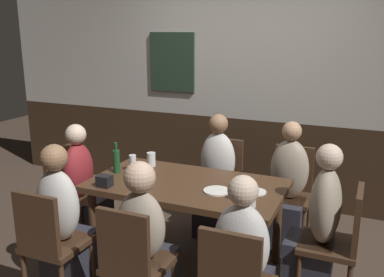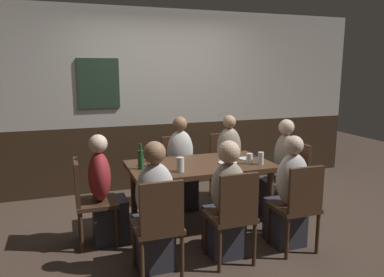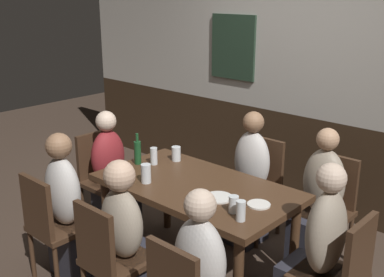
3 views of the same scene
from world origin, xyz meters
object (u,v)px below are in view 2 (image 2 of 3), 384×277
(chair_head_west, at_px, (89,197))
(tumbler_short, at_px, (152,157))
(pint_glass_pale, at_px, (261,159))
(plate_white_small, at_px, (246,159))
(chair_head_east, at_px, (292,175))
(chair_right_far, at_px, (225,162))
(pint_glass_stout, at_px, (180,165))
(condiment_caddy, at_px, (158,172))
(person_head_east, at_px, (281,176))
(person_mid_near, at_px, (226,208))
(person_head_west, at_px, (105,198))
(beer_bottle_green, at_px, (141,159))
(chair_mid_near, at_px, (233,212))
(dining_table, at_px, (200,171))
(person_mid_far, at_px, (181,170))
(person_right_near, at_px, (288,200))
(chair_mid_far, at_px, (178,166))
(tumbler_water, at_px, (149,160))
(beer_glass_tall, at_px, (249,159))
(plate_white_large, at_px, (227,163))
(person_right_far, at_px, (230,166))
(chair_right_near, at_px, (298,203))
(chair_left_near, at_px, (159,223))
(person_left_near, at_px, (154,216))

(chair_head_west, distance_m, tumbler_short, 0.82)
(pint_glass_pale, height_order, plate_white_small, pint_glass_pale)
(chair_head_east, height_order, plate_white_small, chair_head_east)
(chair_right_far, distance_m, pint_glass_stout, 1.49)
(chair_head_east, bearing_deg, condiment_caddy, -169.29)
(person_head_east, bearing_deg, chair_right_far, 112.38)
(chair_head_east, relative_size, person_mid_near, 0.78)
(person_head_west, height_order, beer_bottle_green, person_head_west)
(person_head_west, bearing_deg, chair_mid_near, -39.38)
(person_mid_near, xyz_separation_m, tumbler_short, (-0.47, 0.95, 0.31))
(dining_table, relative_size, person_mid_far, 1.33)
(person_right_near, bearing_deg, chair_mid_far, 114.11)
(tumbler_short, relative_size, pint_glass_stout, 0.84)
(condiment_caddy, bearing_deg, person_right_near, -15.78)
(tumbler_water, distance_m, beer_bottle_green, 0.14)
(person_mid_far, xyz_separation_m, tumbler_water, (-0.55, -0.61, 0.31))
(chair_mid_near, height_order, beer_glass_tall, chair_mid_near)
(chair_mid_far, xyz_separation_m, chair_head_east, (1.19, -0.84, 0.00))
(pint_glass_stout, bearing_deg, tumbler_water, 128.18)
(chair_mid_far, height_order, beer_glass_tall, chair_mid_far)
(person_head_east, bearing_deg, tumbler_short, 169.88)
(beer_bottle_green, bearing_deg, person_right_near, -26.74)
(chair_mid_near, bearing_deg, chair_head_east, 35.31)
(person_head_west, relative_size, person_mid_far, 0.96)
(person_right_near, bearing_deg, pint_glass_pale, 100.01)
(tumbler_short, bearing_deg, person_head_east, -10.12)
(tumbler_water, height_order, plate_white_large, tumbler_water)
(person_mid_far, xyz_separation_m, tumbler_short, (-0.47, -0.41, 0.30))
(person_head_west, bearing_deg, plate_white_large, -3.60)
(person_right_far, relative_size, plate_white_large, 5.67)
(beer_bottle_green, distance_m, condiment_caddy, 0.34)
(person_head_east, distance_m, beer_glass_tall, 0.63)
(person_right_near, relative_size, plate_white_small, 7.06)
(plate_white_large, bearing_deg, chair_head_east, 5.24)
(dining_table, distance_m, tumbler_water, 0.57)
(chair_right_near, relative_size, chair_left_near, 1.00)
(person_mid_near, height_order, plate_white_large, person_mid_near)
(chair_head_west, relative_size, beer_bottle_green, 3.30)
(chair_head_east, relative_size, plate_white_large, 4.31)
(pint_glass_pale, xyz_separation_m, tumbler_water, (-1.15, 0.32, 0.01))
(tumbler_water, bearing_deg, person_mid_far, 47.97)
(chair_mid_near, distance_m, pint_glass_pale, 0.90)
(chair_head_west, relative_size, tumbler_water, 6.04)
(dining_table, height_order, person_left_near, person_left_near)
(chair_mid_near, height_order, condiment_caddy, chair_mid_near)
(plate_white_small, bearing_deg, chair_mid_near, -123.38)
(person_right_far, xyz_separation_m, person_head_east, (0.35, -0.68, 0.01))
(person_mid_far, bearing_deg, beer_glass_tall, -60.01)
(person_mid_near, xyz_separation_m, person_head_east, (1.03, 0.68, 0.02))
(dining_table, bearing_deg, person_right_far, 44.97)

